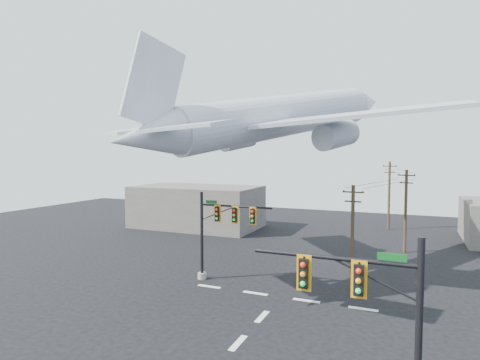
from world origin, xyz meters
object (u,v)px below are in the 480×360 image
at_px(signal_mast_near, 379,328).
at_px(utility_pole_a, 352,235).
at_px(signal_mast_far, 218,232).
at_px(utility_pole_c, 389,194).
at_px(airliner, 283,117).
at_px(utility_pole_b, 406,209).

height_order(signal_mast_near, utility_pole_a, utility_pole_a).
relative_size(signal_mast_near, signal_mast_far, 1.03).
bearing_deg(utility_pole_c, utility_pole_a, -79.61).
xyz_separation_m(signal_mast_near, utility_pole_c, (-1.74, 44.40, 0.94)).
relative_size(utility_pole_a, utility_pole_c, 0.86).
bearing_deg(signal_mast_far, signal_mast_near, -45.48).
relative_size(signal_mast_far, airliner, 0.23).
height_order(signal_mast_near, airliner, airliner).
bearing_deg(airliner, utility_pole_b, -16.98).
relative_size(utility_pole_a, utility_pole_b, 0.92).
bearing_deg(utility_pole_b, signal_mast_near, -72.49).
bearing_deg(signal_mast_far, utility_pole_a, 12.66).
bearing_deg(utility_pole_b, airliner, -112.33).
bearing_deg(utility_pole_a, signal_mast_far, -160.63).
bearing_deg(signal_mast_near, airliner, 117.07).
xyz_separation_m(signal_mast_near, signal_mast_far, (-13.75, 13.98, 0.12)).
xyz_separation_m(signal_mast_near, utility_pole_a, (-3.14, 16.37, 0.23)).
bearing_deg(utility_pole_c, signal_mast_near, -74.51).
height_order(utility_pole_a, airliner, airliner).
relative_size(signal_mast_far, utility_pole_b, 0.83).
distance_m(utility_pole_c, airliner, 28.09).
bearing_deg(utility_pole_b, signal_mast_far, -111.72).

